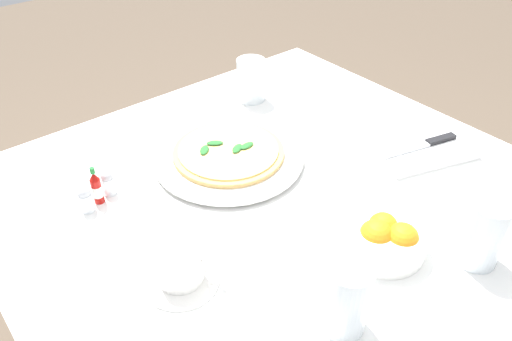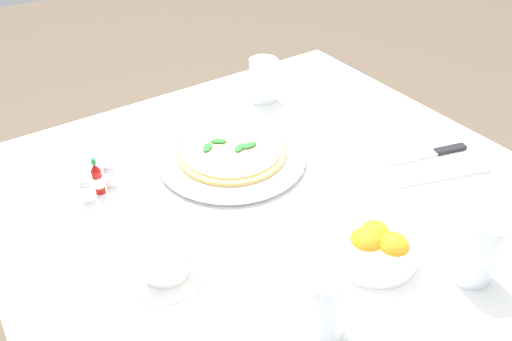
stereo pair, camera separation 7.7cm
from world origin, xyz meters
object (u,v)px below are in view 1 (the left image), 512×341
at_px(pizza_plate, 229,157).
at_px(pepper_shaker, 109,184).
at_px(water_glass_near_right, 483,235).
at_px(napkin_folded, 422,149).
at_px(pizza, 228,151).
at_px(coffee_cup_far_right, 180,268).
at_px(water_glass_left_edge, 251,83).
at_px(citrus_bowl, 385,237).
at_px(water_glass_right_edge, 346,302).
at_px(hot_sauce_bottle, 97,188).
at_px(salt_shaker, 86,200).
at_px(dinner_knife, 423,145).

bearing_deg(pizza_plate, pepper_shaker, -13.80).
height_order(water_glass_near_right, napkin_folded, water_glass_near_right).
relative_size(pizza, coffee_cup_far_right, 1.87).
relative_size(water_glass_left_edge, napkin_folded, 0.44).
bearing_deg(citrus_bowl, coffee_cup_far_right, -27.68).
relative_size(coffee_cup_far_right, water_glass_near_right, 1.03).
relative_size(water_glass_right_edge, hot_sauce_bottle, 1.50).
bearing_deg(napkin_folded, hot_sauce_bottle, -6.86).
bearing_deg(coffee_cup_far_right, water_glass_right_edge, 121.62).
bearing_deg(citrus_bowl, hot_sauce_bottle, -52.81).
bearing_deg(water_glass_right_edge, hot_sauce_bottle, -72.48).
height_order(pizza, salt_shaker, salt_shaker).
xyz_separation_m(pizza, water_glass_left_edge, (-0.22, -0.19, 0.02)).
bearing_deg(water_glass_right_edge, pizza_plate, -105.28).
bearing_deg(napkin_folded, water_glass_near_right, 70.12).
distance_m(citrus_bowl, salt_shaker, 0.56).
bearing_deg(napkin_folded, dinner_knife, 3.31).
distance_m(pizza_plate, salt_shaker, 0.31).
bearing_deg(water_glass_left_edge, coffee_cup_far_right, 40.49).
distance_m(water_glass_near_right, napkin_folded, 0.32).
bearing_deg(pizza, salt_shaker, -7.74).
bearing_deg(citrus_bowl, dinner_knife, -156.00).
xyz_separation_m(pizza_plate, water_glass_right_edge, (0.12, 0.45, 0.04)).
xyz_separation_m(pizza_plate, hot_sauce_bottle, (0.28, -0.05, 0.02)).
distance_m(water_glass_right_edge, salt_shaker, 0.53).
relative_size(water_glass_right_edge, dinner_knife, 0.65).
distance_m(pizza, napkin_folded, 0.44).
xyz_separation_m(coffee_cup_far_right, water_glass_near_right, (-0.42, 0.28, 0.03)).
bearing_deg(citrus_bowl, water_glass_near_right, 131.23).
xyz_separation_m(napkin_folded, hot_sauce_bottle, (0.63, -0.30, 0.02)).
xyz_separation_m(napkin_folded, dinner_knife, (0.00, -0.00, 0.01)).
height_order(pizza, hot_sauce_bottle, hot_sauce_bottle).
relative_size(pizza, water_glass_right_edge, 1.95).
relative_size(dinner_knife, salt_shaker, 3.43).
height_order(pizza_plate, water_glass_near_right, water_glass_near_right).
bearing_deg(pepper_shaker, coffee_cup_far_right, 87.90).
distance_m(water_glass_left_edge, napkin_folded, 0.46).
distance_m(water_glass_right_edge, dinner_knife, 0.51).
bearing_deg(water_glass_near_right, salt_shaker, -49.66).
bearing_deg(dinner_knife, pizza, -20.18).
relative_size(napkin_folded, salt_shaker, 4.45).
bearing_deg(napkin_folded, salt_shaker, -5.19).
bearing_deg(dinner_knife, water_glass_left_edge, -57.30).
xyz_separation_m(water_glass_near_right, water_glass_right_edge, (0.28, -0.05, -0.00)).
bearing_deg(water_glass_right_edge, coffee_cup_far_right, -58.38).
height_order(dinner_knife, citrus_bowl, citrus_bowl).
distance_m(water_glass_right_edge, pepper_shaker, 0.53).
height_order(water_glass_near_right, hot_sauce_bottle, water_glass_near_right).
bearing_deg(pizza, pepper_shaker, -13.78).
relative_size(citrus_bowl, hot_sauce_bottle, 1.81).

